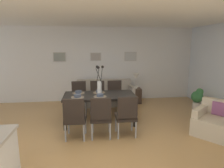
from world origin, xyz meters
TOP-DOWN VIEW (x-y plane):
  - ground_plane at (0.00, 0.00)m, footprint 9.00×9.00m
  - back_wall_panel at (0.00, 3.25)m, footprint 9.00×0.10m
  - ceiling_panel at (0.00, 0.40)m, footprint 9.00×7.20m
  - dining_table at (0.07, 1.09)m, footprint 1.80×0.91m
  - dining_chair_near_left at (-0.50, 0.20)m, footprint 0.47×0.47m
  - dining_chair_near_right at (-0.49, 1.93)m, footprint 0.45×0.45m
  - dining_chair_far_left at (0.05, 0.20)m, footprint 0.46×0.46m
  - dining_chair_far_right at (0.05, 1.93)m, footprint 0.47×0.47m
  - dining_chair_mid_left at (0.60, 0.21)m, footprint 0.44×0.44m
  - dining_chair_mid_right at (0.59, 1.93)m, footprint 0.45×0.45m
  - centerpiece_vase at (0.07, 1.09)m, footprint 0.21×0.23m
  - placemat_near_left at (-0.47, 0.88)m, footprint 0.32×0.32m
  - bowl_near_left at (-0.47, 0.88)m, footprint 0.17×0.17m
  - placemat_near_right at (-0.47, 1.29)m, footprint 0.32×0.32m
  - bowl_near_right at (-0.47, 1.29)m, footprint 0.17×0.17m
  - placemat_far_left at (0.07, 0.88)m, footprint 0.32×0.32m
  - bowl_far_left at (0.07, 0.88)m, footprint 0.17×0.17m
  - placemat_far_right at (0.07, 1.29)m, footprint 0.32×0.32m
  - bowl_far_right at (0.07, 1.29)m, footprint 0.17×0.17m
  - sofa at (0.34, 2.70)m, footprint 1.89×0.84m
  - side_table at (1.40, 2.67)m, footprint 0.36×0.36m
  - table_lamp at (1.40, 2.67)m, footprint 0.22×0.22m
  - armchair at (2.59, 0.05)m, footprint 1.13×1.13m
  - framed_picture_left at (-1.17, 3.18)m, footprint 0.43×0.03m
  - framed_picture_center at (0.07, 3.18)m, footprint 0.38×0.03m
  - framed_picture_right at (1.31, 3.18)m, footprint 0.44×0.03m
  - potted_plant at (3.16, 1.77)m, footprint 0.36×0.36m

SIDE VIEW (x-z plane):
  - ground_plane at x=0.00m, z-range 0.00..0.00m
  - side_table at x=1.40m, z-range 0.00..0.52m
  - sofa at x=0.34m, z-range -0.12..0.68m
  - armchair at x=2.59m, z-range -0.09..0.66m
  - potted_plant at x=3.16m, z-range 0.04..0.71m
  - dining_chair_near_left at x=-0.50m, z-range 0.05..0.97m
  - dining_chair_near_right at x=-0.49m, z-range 0.05..0.97m
  - dining_chair_far_left at x=0.05m, z-range 0.05..0.97m
  - dining_chair_far_right at x=0.05m, z-range 0.05..0.97m
  - dining_chair_mid_left at x=0.60m, z-range 0.05..0.97m
  - dining_chair_mid_right at x=0.59m, z-range 0.05..0.97m
  - dining_table at x=0.07m, z-range 0.29..1.03m
  - placemat_near_left at x=-0.47m, z-range 0.74..0.75m
  - placemat_near_right at x=-0.47m, z-range 0.74..0.75m
  - placemat_far_left at x=0.07m, z-range 0.74..0.75m
  - placemat_far_right at x=0.07m, z-range 0.74..0.75m
  - bowl_near_left at x=-0.47m, z-range 0.75..0.81m
  - bowl_near_right at x=-0.47m, z-range 0.75..0.81m
  - bowl_far_left at x=0.07m, z-range 0.75..0.81m
  - bowl_far_right at x=0.07m, z-range 0.75..0.81m
  - table_lamp at x=1.40m, z-range 0.64..1.15m
  - centerpiece_vase at x=0.07m, z-range 0.66..1.39m
  - back_wall_panel at x=0.00m, z-range 0.00..2.60m
  - framed_picture_left at x=-1.17m, z-range 1.42..1.74m
  - framed_picture_center at x=0.07m, z-range 1.44..1.72m
  - framed_picture_right at x=1.31m, z-range 1.42..1.74m
  - ceiling_panel at x=0.00m, z-range 2.60..2.68m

